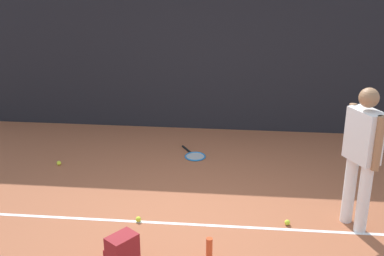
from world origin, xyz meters
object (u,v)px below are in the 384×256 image
object	(u,v)px
tennis_racket	(194,156)
tennis_ball_mid_court	(287,222)
water_bottle	(209,249)
tennis_ball_near_player	(138,219)
tennis_ball_by_fence	(59,163)
tennis_player	(362,151)
backpack	(122,255)

from	to	relation	value
tennis_racket	tennis_ball_mid_court	xyz separation A→B (m)	(1.28, -1.84, 0.02)
tennis_racket	water_bottle	world-z (taller)	water_bottle
tennis_ball_mid_court	water_bottle	world-z (taller)	water_bottle
water_bottle	tennis_ball_near_player	bearing A→B (deg)	143.83
tennis_racket	water_bottle	xyz separation A→B (m)	(0.40, -2.60, 0.11)
tennis_ball_by_fence	tennis_ball_mid_court	size ratio (longest dim) A/B	1.00
tennis_ball_by_fence	tennis_ball_near_player	bearing A→B (deg)	-44.08
tennis_player	tennis_ball_near_player	bearing A→B (deg)	-116.36
tennis_racket	backpack	size ratio (longest dim) A/B	1.39
tennis_ball_by_fence	tennis_ball_mid_court	distance (m)	3.52
tennis_ball_mid_court	tennis_racket	bearing A→B (deg)	124.83
tennis_player	backpack	distance (m)	2.86
tennis_player	tennis_ball_near_player	size ratio (longest dim) A/B	25.76
tennis_racket	tennis_ball_mid_court	world-z (taller)	tennis_ball_mid_court
tennis_ball_near_player	backpack	bearing A→B (deg)	-88.29
tennis_racket	tennis_ball_by_fence	world-z (taller)	tennis_ball_by_fence
tennis_player	tennis_racket	distance (m)	2.88
tennis_ball_near_player	water_bottle	bearing A→B (deg)	-36.17
tennis_ball_near_player	tennis_ball_mid_court	distance (m)	1.78
tennis_racket	water_bottle	distance (m)	2.64
tennis_player	tennis_ball_mid_court	distance (m)	1.21
backpack	tennis_ball_mid_court	world-z (taller)	backpack
tennis_ball_by_fence	tennis_ball_mid_court	world-z (taller)	same
tennis_racket	backpack	distance (m)	2.96
tennis_player	tennis_ball_mid_court	world-z (taller)	tennis_player
tennis_racket	tennis_ball_mid_court	bearing A→B (deg)	2.73
tennis_ball_near_player	tennis_ball_mid_court	world-z (taller)	same
backpack	tennis_ball_mid_court	distance (m)	2.06
tennis_ball_near_player	tennis_ball_by_fence	size ratio (longest dim) A/B	1.00
tennis_racket	backpack	world-z (taller)	backpack
tennis_racket	tennis_ball_by_fence	xyz separation A→B (m)	(-1.98, -0.51, 0.02)
tennis_player	tennis_ball_near_player	distance (m)	2.71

